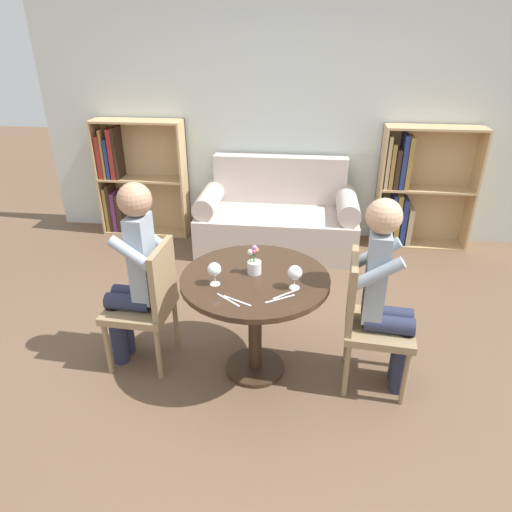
{
  "coord_description": "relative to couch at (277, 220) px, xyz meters",
  "views": [
    {
      "loc": [
        0.29,
        -2.47,
        2.12
      ],
      "look_at": [
        0.0,
        0.05,
        0.85
      ],
      "focal_mm": 32.0,
      "sensor_mm": 36.0,
      "label": 1
    }
  ],
  "objects": [
    {
      "name": "person_right",
      "position": [
        0.8,
        -2.02,
        0.37
      ],
      "size": [
        0.44,
        0.36,
        1.28
      ],
      "rotation": [
        0.0,
        0.0,
        1.48
      ],
      "color": "#282D47",
      "rests_on": "ground_plane"
    },
    {
      "name": "knife_right_setting",
      "position": [
        0.2,
        -2.18,
        0.42
      ],
      "size": [
        0.15,
        0.13,
        0.0
      ],
      "color": "silver",
      "rests_on": "round_table"
    },
    {
      "name": "back_wall",
      "position": [
        0.0,
        0.43,
        1.04
      ],
      "size": [
        5.2,
        0.05,
        2.7
      ],
      "color": "silver",
      "rests_on": "ground_plane"
    },
    {
      "name": "chair_left",
      "position": [
        -0.72,
        -1.97,
        0.18
      ],
      "size": [
        0.44,
        0.44,
        0.9
      ],
      "rotation": [
        0.0,
        0.0,
        -1.62
      ],
      "color": "#937A56",
      "rests_on": "ground_plane"
    },
    {
      "name": "flower_vase",
      "position": [
        -0.01,
        -1.95,
        0.49
      ],
      "size": [
        0.09,
        0.09,
        0.19
      ],
      "color": "silver",
      "rests_on": "round_table"
    },
    {
      "name": "fork_left_setting",
      "position": [
        0.17,
        -2.23,
        0.42
      ],
      "size": [
        0.17,
        0.11,
        0.0
      ],
      "color": "silver",
      "rests_on": "round_table"
    },
    {
      "name": "bookshelf_right",
      "position": [
        1.37,
        0.27,
        0.27
      ],
      "size": [
        0.97,
        0.28,
        1.26
      ],
      "color": "tan",
      "rests_on": "ground_plane"
    },
    {
      "name": "round_table",
      "position": [
        0.0,
        -1.99,
        0.28
      ],
      "size": [
        0.94,
        0.94,
        0.73
      ],
      "color": "#382619",
      "rests_on": "ground_plane"
    },
    {
      "name": "fork_right_setting",
      "position": [
        -0.07,
        -2.28,
        0.42
      ],
      "size": [
        0.17,
        0.1,
        0.0
      ],
      "color": "silver",
      "rests_on": "round_table"
    },
    {
      "name": "couch",
      "position": [
        0.0,
        0.0,
        0.0
      ],
      "size": [
        1.63,
        0.8,
        0.92
      ],
      "color": "beige",
      "rests_on": "ground_plane"
    },
    {
      "name": "ground_plane",
      "position": [
        0.0,
        -1.99,
        -0.31
      ],
      "size": [
        16.0,
        16.0,
        0.0
      ],
      "primitive_type": "plane",
      "color": "brown"
    },
    {
      "name": "person_left",
      "position": [
        -0.8,
        -1.97,
        0.39
      ],
      "size": [
        0.43,
        0.35,
        1.31
      ],
      "rotation": [
        0.0,
        0.0,
        -1.62
      ],
      "color": "#282D47",
      "rests_on": "ground_plane"
    },
    {
      "name": "wine_glass_right",
      "position": [
        0.25,
        -2.1,
        0.52
      ],
      "size": [
        0.09,
        0.09,
        0.15
      ],
      "color": "white",
      "rests_on": "round_table"
    },
    {
      "name": "knife_left_setting",
      "position": [
        -0.12,
        -2.28,
        0.42
      ],
      "size": [
        0.15,
        0.13,
        0.0
      ],
      "color": "silver",
      "rests_on": "round_table"
    },
    {
      "name": "wine_glass_left",
      "position": [
        -0.23,
        -2.11,
        0.52
      ],
      "size": [
        0.08,
        0.08,
        0.14
      ],
      "color": "white",
      "rests_on": "round_table"
    },
    {
      "name": "bookshelf_left",
      "position": [
        -1.65,
        0.27,
        0.31
      ],
      "size": [
        0.97,
        0.28,
        1.26
      ],
      "color": "tan",
      "rests_on": "ground_plane"
    },
    {
      "name": "chair_right",
      "position": [
        0.72,
        -2.01,
        0.18
      ],
      "size": [
        0.46,
        0.46,
        0.9
      ],
      "rotation": [
        0.0,
        0.0,
        1.48
      ],
      "color": "#937A56",
      "rests_on": "ground_plane"
    }
  ]
}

